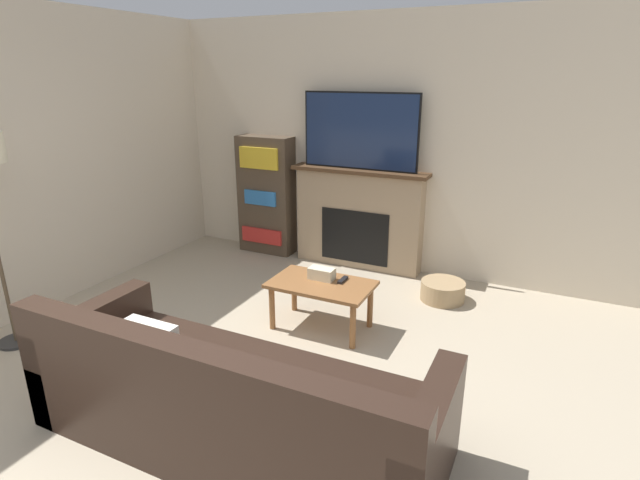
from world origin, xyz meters
name	(u,v)px	position (x,y,z in m)	size (l,w,h in m)	color
wall_back	(381,147)	(0.00, 3.72, 1.35)	(5.88, 0.06, 2.70)	beige
wall_side	(72,156)	(-2.47, 1.84, 1.35)	(0.06, 4.69, 2.70)	beige
fireplace	(358,218)	(-0.18, 3.57, 0.56)	(1.53, 0.28, 1.12)	tan
tv	(360,131)	(-0.18, 3.55, 1.52)	(1.28, 0.03, 0.80)	black
couch	(231,403)	(0.22, 0.55, 0.28)	(2.45, 0.93, 0.84)	black
coffee_table	(321,290)	(0.08, 2.06, 0.36)	(0.87, 0.52, 0.42)	brown
tissue_box	(322,274)	(0.05, 2.14, 0.47)	(0.22, 0.12, 0.10)	beige
remote_control	(343,280)	(0.23, 2.17, 0.43)	(0.04, 0.15, 0.02)	black
bookshelf	(266,195)	(-1.36, 3.55, 0.70)	(0.68, 0.29, 1.41)	#4C3D2D
storage_basket	(443,291)	(0.91, 3.08, 0.09)	(0.42, 0.42, 0.19)	tan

